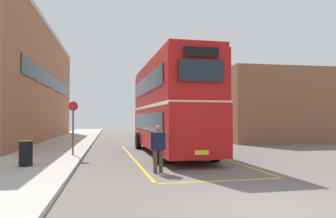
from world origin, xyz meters
The scene contains 10 objects.
ground_plane centered at (0.00, 14.40, 0.00)m, with size 135.60×135.60×0.00m, color #66605B.
sidewalk_left centered at (-6.50, 16.80, 0.07)m, with size 4.00×57.60×0.14m, color #B2ADA3.
brick_building_left centered at (-10.89, 21.32, 4.63)m, with size 5.71×24.21×9.24m.
depot_building_right centered at (9.93, 21.83, 2.86)m, with size 8.92×14.08×5.73m.
double_decker_bus centered at (-0.22, 10.08, 2.51)m, with size 3.07×10.48×4.75m.
single_deck_bus centered at (4.00, 28.39, 1.64)m, with size 3.09×8.82×3.02m.
pedestrian_boarding centered at (-1.65, 4.59, 0.93)m, with size 0.53×0.35×1.62m.
litter_bin centered at (-6.27, 6.06, 0.61)m, with size 0.50×0.50×0.94m.
bus_stop_sign centered at (-5.00, 9.35, 1.66)m, with size 0.44×0.08×2.51m.
bay_marking_yellow centered at (-0.18, 8.15, 0.00)m, with size 4.62×12.55×0.01m.
Camera 1 is at (-3.27, -6.22, 1.87)m, focal length 34.07 mm.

